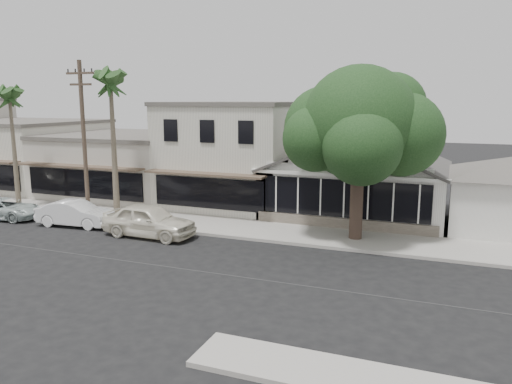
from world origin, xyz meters
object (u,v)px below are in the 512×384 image
at_px(utility_pole, 84,138).
at_px(car_1, 75,213).
at_px(car_0, 149,221).
at_px(shade_tree, 359,126).
at_px(car_2, 5,209).

bearing_deg(utility_pole, car_1, -89.12).
height_order(car_0, car_1, car_0).
relative_size(car_1, shade_tree, 0.50).
bearing_deg(car_1, utility_pole, -4.87).
relative_size(car_2, shade_tree, 0.51).
xyz_separation_m(utility_pole, car_1, (0.02, -1.09, -4.08)).
bearing_deg(car_2, utility_pole, -83.59).
distance_m(utility_pole, car_1, 4.22).
bearing_deg(car_0, car_1, 87.69).
distance_m(utility_pole, shade_tree, 15.01).
xyz_separation_m(car_1, car_2, (-5.00, -0.15, -0.11)).
xyz_separation_m(car_0, car_1, (-5.00, 0.36, -0.13)).
relative_size(car_0, shade_tree, 0.57).
distance_m(utility_pole, car_2, 6.62).
relative_size(utility_pole, car_2, 2.07).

